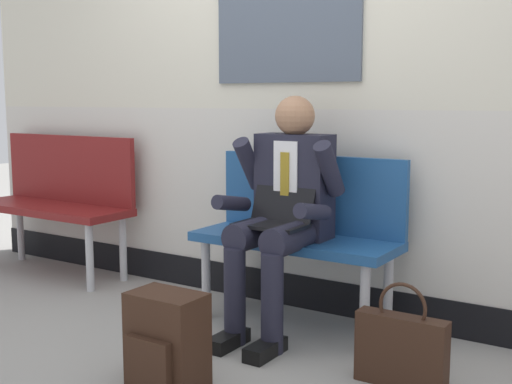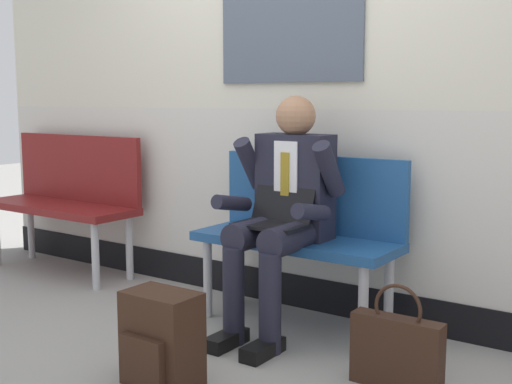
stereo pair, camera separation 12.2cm
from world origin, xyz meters
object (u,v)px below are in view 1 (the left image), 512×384
at_px(bench_with_person, 301,226).
at_px(bench_empty, 59,194).
at_px(handbag, 401,349).
at_px(backpack, 166,341).
at_px(person_seated, 282,208).

relative_size(bench_with_person, bench_empty, 0.91).
xyz_separation_m(bench_empty, handbag, (2.73, -0.50, -0.40)).
bearing_deg(backpack, bench_empty, 150.91).
relative_size(bench_empty, handbag, 2.70).
height_order(bench_empty, person_seated, person_seated).
height_order(person_seated, handbag, person_seated).
bearing_deg(backpack, person_seated, 85.31).
bearing_deg(person_seated, bench_empty, 174.02).
distance_m(bench_with_person, handbag, 0.99).
height_order(bench_with_person, bench_empty, bench_empty).
distance_m(person_seated, handbag, 0.97).
bearing_deg(person_seated, handbag, -20.95).
relative_size(bench_empty, person_seated, 1.00).
bearing_deg(handbag, backpack, -146.89).
bearing_deg(backpack, handbag, 33.11).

